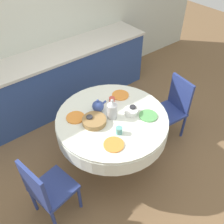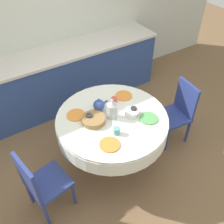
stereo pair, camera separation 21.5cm
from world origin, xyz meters
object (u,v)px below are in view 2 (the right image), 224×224
(chair_right, at_px, (40,183))
(teapot, at_px, (99,105))
(coffee_carafe, at_px, (112,110))
(chair_left, at_px, (178,110))

(chair_right, bearing_deg, teapot, 101.07)
(coffee_carafe, height_order, teapot, coffee_carafe)
(chair_right, height_order, teapot, teapot)
(teapot, bearing_deg, chair_left, -15.29)
(chair_left, relative_size, chair_right, 1.00)
(chair_left, relative_size, teapot, 4.77)
(chair_left, xyz_separation_m, coffee_carafe, (-0.98, 0.11, 0.39))
(chair_right, distance_m, coffee_carafe, 1.08)
(chair_left, bearing_deg, teapot, 80.93)
(chair_right, distance_m, teapot, 1.05)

